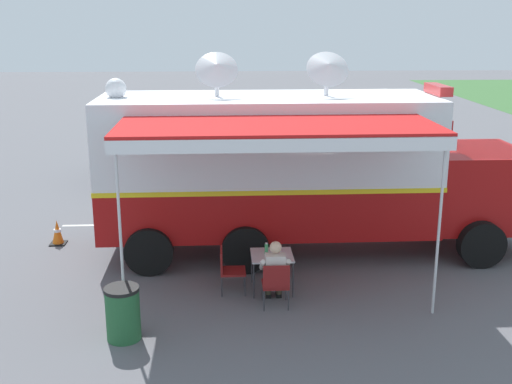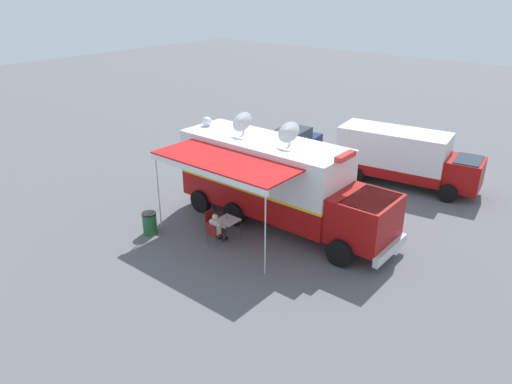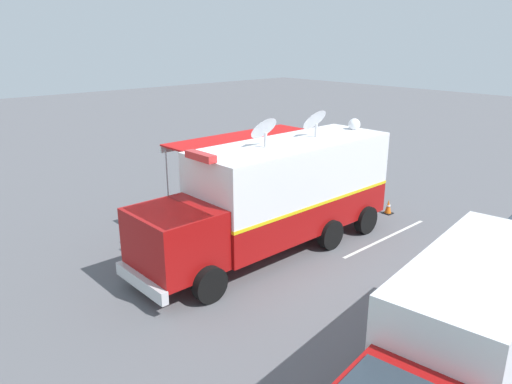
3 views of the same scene
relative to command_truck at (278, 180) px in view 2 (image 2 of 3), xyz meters
The scene contains 12 objects.
ground_plane 2.09m from the command_truck, 92.09° to the right, with size 100.00×100.00×0.00m, color #5B5B60.
lot_stripe 4.45m from the command_truck, 120.65° to the right, with size 0.12×4.80×0.01m, color silver.
command_truck is the anchor object (origin of this frame).
folding_table 2.63m from the command_truck, 20.38° to the right, with size 0.81×0.81×0.73m.
water_bottle 2.55m from the command_truck, 23.22° to the right, with size 0.07×0.07×0.22m.
folding_chair_at_table 3.38m from the command_truck, 14.93° to the right, with size 0.48×0.48×0.87m.
folding_chair_beside_table 3.11m from the command_truck, 36.83° to the right, with size 0.48×0.48×0.87m.
seated_responder 3.16m from the command_truck, 15.92° to the right, with size 0.66×0.55×1.25m.
trash_bin 5.42m from the command_truck, 40.40° to the right, with size 0.57×0.57×0.91m.
traffic_cone 5.89m from the command_truck, 96.88° to the right, with size 0.36×0.36×0.58m.
support_truck 7.69m from the command_truck, 163.81° to the left, with size 3.07×7.02×2.70m.
car_behind_truck 8.15m from the command_truck, 148.64° to the right, with size 4.40×2.42×1.76m.
Camera 2 is at (14.42, 11.58, 9.34)m, focal length 33.74 mm.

